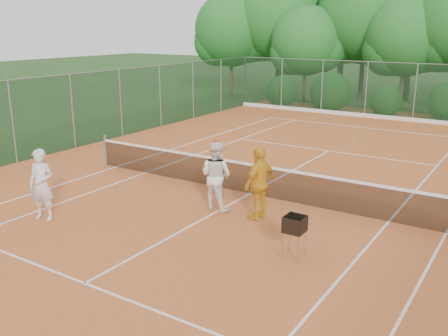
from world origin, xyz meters
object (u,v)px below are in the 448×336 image
at_px(player_yellow, 260,183).
at_px(ball_hopper, 295,225).
at_px(player_white, 42,185).
at_px(player_center_grp, 216,175).

distance_m(player_yellow, ball_hopper, 2.37).
height_order(player_white, player_center_grp, player_center_grp).
height_order(player_white, ball_hopper, player_white).
relative_size(player_white, player_yellow, 0.96).
distance_m(player_center_grp, ball_hopper, 3.46).
height_order(player_white, player_yellow, player_yellow).
bearing_deg(ball_hopper, player_yellow, 143.88).
bearing_deg(player_center_grp, player_yellow, 0.72).
xyz_separation_m(player_center_grp, ball_hopper, (3.07, -1.59, -0.20)).
bearing_deg(ball_hopper, player_white, -160.91).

